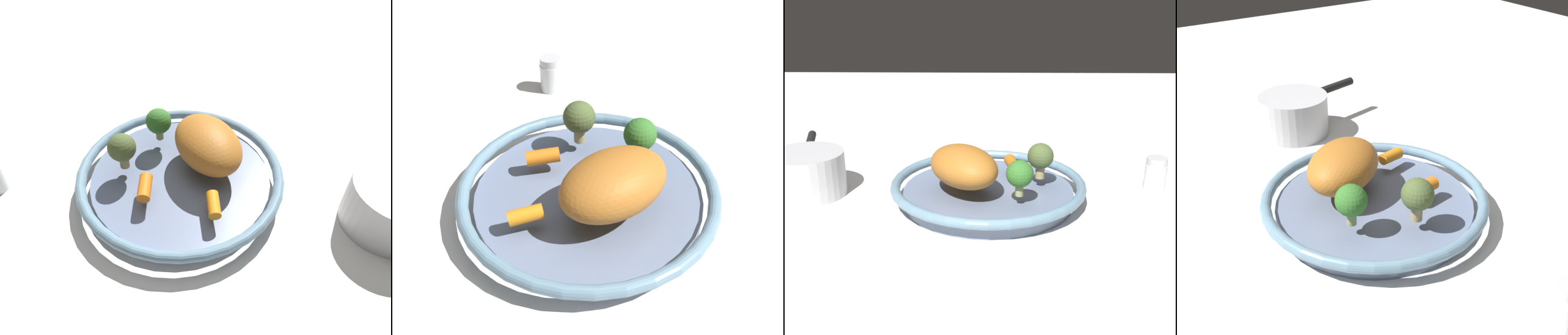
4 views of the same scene
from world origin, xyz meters
TOP-DOWN VIEW (x-y plane):
  - ground_plane at (0.00, 0.00)m, footprint 2.56×2.56m
  - serving_bowl at (0.00, 0.00)m, footprint 0.34×0.34m
  - roast_chicken_piece at (-0.04, -0.03)m, footprint 0.16×0.17m
  - baby_carrot_center at (-0.06, 0.08)m, footprint 0.03×0.05m
  - baby_carrot_back at (0.04, 0.06)m, footprint 0.03×0.05m
  - broccoli_floret_mid at (0.09, 0.01)m, footprint 0.05×0.05m
  - broccoli_floret_large at (0.05, -0.07)m, footprint 0.04×0.04m

SIDE VIEW (x-z plane):
  - ground_plane at x=0.00m, z-range 0.00..0.00m
  - serving_bowl at x=0.00m, z-range 0.00..0.04m
  - baby_carrot_center at x=-0.06m, z-range 0.04..0.06m
  - baby_carrot_back at x=0.04m, z-range 0.04..0.06m
  - roast_chicken_piece at x=-0.04m, z-range 0.04..0.11m
  - broccoli_floret_large at x=0.05m, z-range 0.05..0.11m
  - broccoli_floret_mid at x=0.09m, z-range 0.05..0.11m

